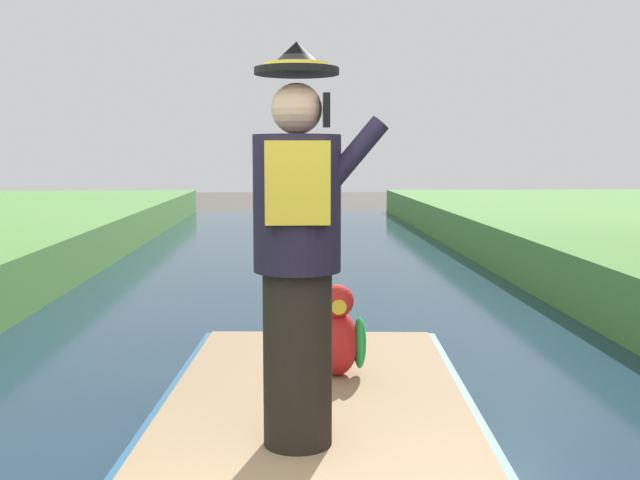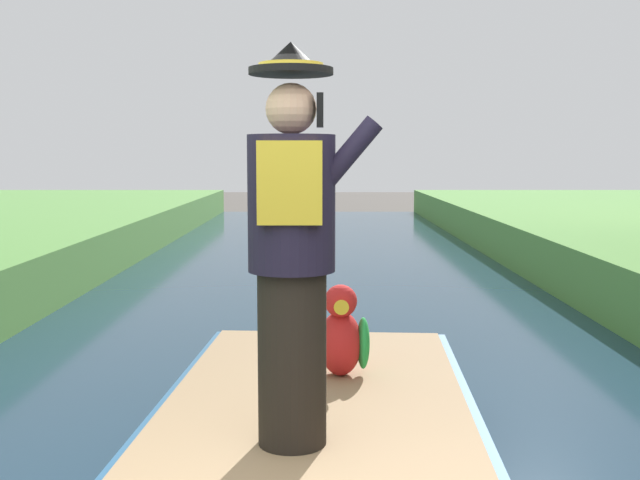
% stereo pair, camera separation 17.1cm
% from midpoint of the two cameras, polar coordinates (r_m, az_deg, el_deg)
% --- Properties ---
extents(boat, '(2.03, 4.30, 0.61)m').
position_cam_midpoint_polar(boat, '(4.13, 0.69, -17.25)').
color(boat, '#23517A').
rests_on(boat, canal_water).
extents(person_pirate, '(0.61, 0.42, 1.85)m').
position_cam_midpoint_polar(person_pirate, '(3.47, -0.63, -0.62)').
color(person_pirate, black).
rests_on(person_pirate, boat).
extents(parrot_plush, '(0.36, 0.35, 0.57)m').
position_cam_midpoint_polar(parrot_plush, '(4.70, 2.63, -7.22)').
color(parrot_plush, red).
rests_on(parrot_plush, boat).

